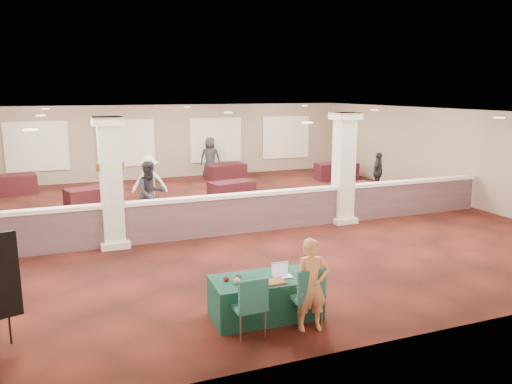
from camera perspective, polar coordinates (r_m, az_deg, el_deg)
name	(u,v)px	position (r m, az deg, el deg)	size (l,w,h in m)	color
ground	(229,219)	(15.08, -3.06, -3.12)	(16.00, 16.00, 0.00)	#491812
wall_back	(172,141)	(22.44, -9.55, 5.72)	(16.00, 0.04, 3.20)	gray
wall_front	(397,242)	(7.74, 15.81, -5.50)	(16.00, 0.04, 3.20)	gray
wall_right	(445,154)	(18.83, 20.74, 4.05)	(0.04, 16.00, 3.20)	gray
ceiling	(228,112)	(14.61, -3.19, 9.12)	(16.00, 16.00, 0.02)	white
partition_wall	(246,212)	(13.57, -1.09, -2.29)	(15.60, 0.28, 1.10)	#4E3539
column_left	(111,182)	(12.60, -16.23, 1.14)	(0.72, 0.72, 3.20)	beige
column_right	(344,167)	(14.65, 9.98, 2.83)	(0.72, 0.72, 3.20)	beige
sconce_left	(98,168)	(12.52, -17.59, 2.68)	(0.12, 0.12, 0.18)	brown
sconce_right	(122,166)	(12.57, -15.05, 2.86)	(0.12, 0.12, 0.18)	brown
near_table	(265,297)	(8.69, 1.06, -11.93)	(1.82, 0.91, 0.70)	#0E332C
conf_chair_main	(308,292)	(8.29, 5.93, -11.29)	(0.52, 0.52, 1.02)	#1E5A56
conf_chair_side	(250,302)	(7.92, -0.66, -12.43)	(0.52, 0.52, 1.01)	#1E5A56
woman	(312,285)	(8.15, 6.39, -10.51)	(0.55, 0.37, 1.52)	#E89864
far_table_front_left	(93,198)	(17.24, -18.11, -0.64)	(1.70, 0.85, 0.69)	black
far_table_front_center	(232,190)	(17.75, -2.80, 0.19)	(1.59, 0.80, 0.65)	black
far_table_front_right	(355,195)	(17.21, 11.28, -0.30)	(1.71, 0.86, 0.69)	black
far_table_back_left	(9,185)	(20.62, -26.41, 0.72)	(1.83, 0.91, 0.74)	black
far_table_back_center	(226,172)	(21.67, -3.44, 2.29)	(1.67, 0.83, 0.68)	black
far_table_back_right	(336,171)	(22.00, 9.15, 2.36)	(1.77, 0.89, 0.72)	black
attendee_a	(151,193)	(14.54, -11.93, -0.16)	(0.89, 0.49, 1.85)	black
attendee_b	(149,183)	(16.52, -12.09, 1.04)	(1.12, 0.51, 1.75)	beige
attendee_c	(378,173)	(19.39, 13.76, 2.17)	(0.90, 0.43, 1.53)	black
attendee_d	(210,158)	(21.90, -5.25, 3.88)	(0.90, 0.49, 1.82)	black
laptop_base	(282,276)	(8.61, 3.01, -9.60)	(0.32, 0.22, 0.02)	silver
laptop_screen	(280,268)	(8.66, 2.74, -8.65)	(0.32, 0.01, 0.21)	silver
screen_glow	(280,269)	(8.66, 2.76, -8.76)	(0.29, 0.00, 0.18)	silver
knitting	(273,282)	(8.36, 1.95, -10.21)	(0.38, 0.29, 0.03)	#CA5E20
yarn_cream	(237,281)	(8.30, -2.18, -10.09)	(0.11, 0.11, 0.11)	beige
yarn_red	(226,279)	(8.39, -3.42, -9.89)	(0.10, 0.10, 0.10)	maroon
yarn_grey	(239,276)	(8.51, -1.96, -9.54)	(0.10, 0.10, 0.10)	#4F4F54
scissors	(306,279)	(8.54, 5.69, -9.83)	(0.12, 0.03, 0.01)	#B6131B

